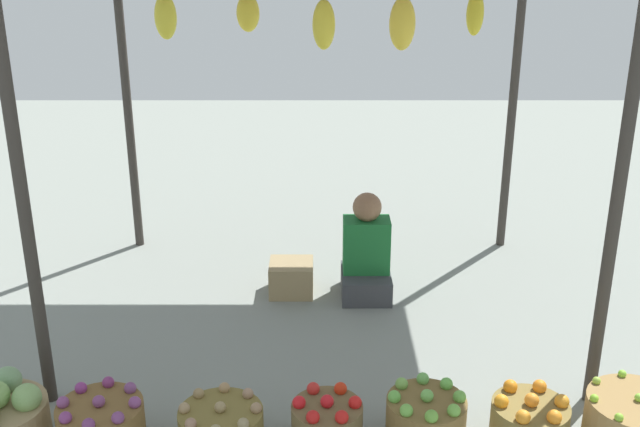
{
  "coord_description": "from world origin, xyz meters",
  "views": [
    {
      "loc": [
        -0.0,
        -4.87,
        2.55
      ],
      "look_at": [
        0.0,
        -0.63,
        0.95
      ],
      "focal_mm": 42.61,
      "sensor_mm": 36.0,
      "label": 1
    }
  ],
  "objects_px": {
    "basket_green_apples": "(426,421)",
    "basket_limes": "(634,425)",
    "wooden_crate_near_vendor": "(291,278)",
    "basket_red_tomatoes": "(327,425)",
    "basket_oranges": "(529,421)",
    "vendor_person": "(366,256)"
  },
  "relations": [
    {
      "from": "wooden_crate_near_vendor",
      "to": "basket_limes",
      "type": "bearing_deg",
      "value": -44.87
    },
    {
      "from": "basket_green_apples",
      "to": "vendor_person",
      "type": "bearing_deg",
      "value": 96.73
    },
    {
      "from": "basket_limes",
      "to": "basket_green_apples",
      "type": "bearing_deg",
      "value": 178.31
    },
    {
      "from": "basket_oranges",
      "to": "vendor_person",
      "type": "bearing_deg",
      "value": 113.52
    },
    {
      "from": "basket_green_apples",
      "to": "basket_limes",
      "type": "distance_m",
      "value": 1.07
    },
    {
      "from": "basket_red_tomatoes",
      "to": "basket_green_apples",
      "type": "xyz_separation_m",
      "value": [
        0.51,
        0.01,
        0.01
      ]
    },
    {
      "from": "vendor_person",
      "to": "basket_limes",
      "type": "relative_size",
      "value": 1.54
    },
    {
      "from": "wooden_crate_near_vendor",
      "to": "vendor_person",
      "type": "bearing_deg",
      "value": -1.34
    },
    {
      "from": "basket_green_apples",
      "to": "basket_oranges",
      "type": "xyz_separation_m",
      "value": [
        0.55,
        0.03,
        -0.02
      ]
    },
    {
      "from": "basket_red_tomatoes",
      "to": "basket_limes",
      "type": "bearing_deg",
      "value": -0.8
    },
    {
      "from": "basket_oranges",
      "to": "basket_limes",
      "type": "relative_size",
      "value": 0.8
    },
    {
      "from": "basket_limes",
      "to": "wooden_crate_near_vendor",
      "type": "xyz_separation_m",
      "value": [
        -1.83,
        1.83,
        -0.03
      ]
    },
    {
      "from": "basket_limes",
      "to": "basket_red_tomatoes",
      "type": "bearing_deg",
      "value": 179.2
    },
    {
      "from": "vendor_person",
      "to": "wooden_crate_near_vendor",
      "type": "xyz_separation_m",
      "value": [
        -0.55,
        0.01,
        -0.18
      ]
    },
    {
      "from": "basket_red_tomatoes",
      "to": "basket_limes",
      "type": "height_order",
      "value": "basket_limes"
    },
    {
      "from": "basket_red_tomatoes",
      "to": "wooden_crate_near_vendor",
      "type": "bearing_deg",
      "value": 97.86
    },
    {
      "from": "basket_red_tomatoes",
      "to": "wooden_crate_near_vendor",
      "type": "height_order",
      "value": "basket_red_tomatoes"
    },
    {
      "from": "basket_green_apples",
      "to": "wooden_crate_near_vendor",
      "type": "bearing_deg",
      "value": 113.0
    },
    {
      "from": "vendor_person",
      "to": "basket_red_tomatoes",
      "type": "height_order",
      "value": "vendor_person"
    },
    {
      "from": "basket_red_tomatoes",
      "to": "basket_oranges",
      "type": "distance_m",
      "value": 1.06
    },
    {
      "from": "basket_oranges",
      "to": "wooden_crate_near_vendor",
      "type": "xyz_separation_m",
      "value": [
        -1.31,
        1.76,
        -0.0
      ]
    },
    {
      "from": "vendor_person",
      "to": "basket_red_tomatoes",
      "type": "relative_size",
      "value": 2.1
    }
  ]
}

